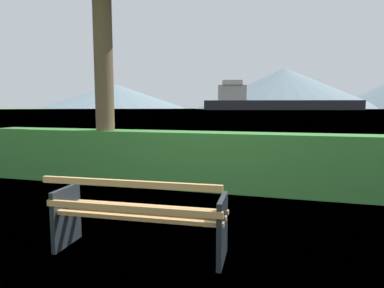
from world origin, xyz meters
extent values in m
plane|color=#567A38|center=(0.00, 0.00, 0.00)|extent=(1400.00, 1400.00, 0.00)
plane|color=#6B8EA3|center=(0.00, 307.18, 0.00)|extent=(620.00, 620.00, 0.00)
cube|color=tan|center=(0.01, -0.19, 0.45)|extent=(1.87, 0.16, 0.04)
cube|color=tan|center=(0.00, 0.00, 0.45)|extent=(1.87, 0.16, 0.04)
cube|color=tan|center=(-0.01, 0.19, 0.45)|extent=(1.87, 0.16, 0.04)
cube|color=tan|center=(0.01, -0.27, 0.57)|extent=(1.87, 0.14, 0.06)
cube|color=tan|center=(0.02, -0.31, 0.84)|extent=(1.87, 0.14, 0.06)
cube|color=#1E2328|center=(-0.89, -0.07, 0.34)|extent=(0.08, 0.51, 0.68)
cube|color=#1E2328|center=(0.89, 0.03, 0.34)|extent=(0.08, 0.51, 0.68)
cube|color=#387A33|center=(0.00, 2.94, 0.55)|extent=(9.66, 0.66, 1.10)
cylinder|color=brown|center=(-2.10, 2.87, 2.27)|extent=(0.38, 0.38, 4.54)
cube|color=#232328|center=(-0.81, 237.68, 3.34)|extent=(110.10, 37.65, 6.68)
cube|color=beige|center=(-35.02, 230.52, 12.02)|extent=(22.12, 17.79, 10.68)
cube|color=silver|center=(-35.02, 230.52, 19.03)|extent=(16.67, 18.12, 3.34)
cone|color=slate|center=(-314.98, 568.13, 23.51)|extent=(277.72, 277.72, 47.03)
cone|color=slate|center=(0.00, 533.79, 31.64)|extent=(279.65, 279.65, 63.27)
camera|label=1|loc=(1.47, -3.13, 1.57)|focal=30.43mm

